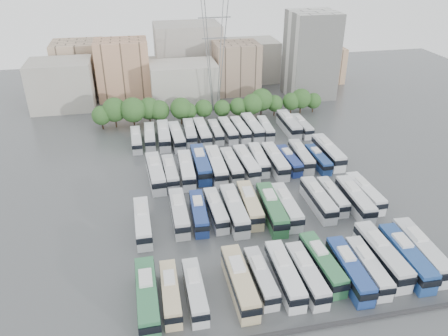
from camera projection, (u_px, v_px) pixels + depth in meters
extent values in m
plane|color=#424447|center=(252.00, 199.00, 86.43)|extent=(220.00, 220.00, 0.00)
cube|color=#2D2D30|center=(316.00, 327.00, 57.81)|extent=(56.00, 0.50, 0.50)
cylinder|color=black|center=(103.00, 126.00, 116.86)|extent=(0.36, 0.36, 2.13)
sphere|color=#234C1E|center=(101.00, 115.00, 115.49)|extent=(5.12, 5.12, 5.12)
cylinder|color=black|center=(116.00, 123.00, 117.97)|extent=(0.36, 0.36, 2.70)
sphere|color=#234C1E|center=(114.00, 110.00, 116.24)|extent=(6.48, 6.48, 6.48)
cylinder|color=black|center=(134.00, 123.00, 117.52)|extent=(0.36, 0.36, 2.77)
sphere|color=#234C1E|center=(133.00, 110.00, 115.74)|extent=(6.66, 6.66, 6.66)
cylinder|color=black|center=(150.00, 120.00, 119.71)|extent=(0.36, 0.36, 2.50)
sphere|color=#234C1E|center=(149.00, 109.00, 118.11)|extent=(6.00, 6.00, 6.00)
cylinder|color=black|center=(160.00, 121.00, 119.35)|extent=(0.36, 0.36, 2.32)
sphere|color=#234C1E|center=(159.00, 110.00, 117.86)|extent=(5.56, 5.56, 5.56)
cylinder|color=black|center=(182.00, 120.00, 119.92)|extent=(0.36, 0.36, 2.47)
sphere|color=#234C1E|center=(181.00, 108.00, 118.34)|extent=(5.92, 5.92, 5.92)
cylinder|color=black|center=(189.00, 120.00, 120.64)|extent=(0.36, 0.36, 1.93)
sphere|color=#234C1E|center=(188.00, 111.00, 119.41)|extent=(4.62, 4.62, 4.62)
cylinder|color=black|center=(204.00, 118.00, 121.89)|extent=(0.36, 0.36, 2.06)
sphere|color=#234C1E|center=(204.00, 108.00, 120.57)|extent=(4.93, 4.93, 4.93)
cylinder|color=black|center=(222.00, 117.00, 122.59)|extent=(0.36, 0.36, 1.93)
sphere|color=#234C1E|center=(222.00, 108.00, 121.36)|extent=(4.63, 4.63, 4.63)
cylinder|color=black|center=(238.00, 116.00, 123.23)|extent=(0.36, 0.36, 2.04)
sphere|color=#234C1E|center=(238.00, 107.00, 121.92)|extent=(4.90, 4.90, 4.90)
cylinder|color=black|center=(252.00, 115.00, 123.35)|extent=(0.36, 0.36, 2.40)
sphere|color=#234C1E|center=(252.00, 104.00, 121.81)|extent=(5.77, 5.77, 5.77)
cylinder|color=black|center=(261.00, 112.00, 125.27)|extent=(0.36, 0.36, 2.66)
sphere|color=#234C1E|center=(262.00, 100.00, 123.56)|extent=(6.38, 6.38, 6.38)
cylinder|color=black|center=(274.00, 112.00, 125.85)|extent=(0.36, 0.36, 1.97)
sphere|color=#234C1E|center=(275.00, 103.00, 124.59)|extent=(4.74, 4.74, 4.74)
cylinder|color=black|center=(291.00, 111.00, 126.77)|extent=(0.36, 0.36, 2.09)
sphere|color=#234C1E|center=(291.00, 101.00, 125.43)|extent=(5.02, 5.02, 5.02)
cylinder|color=black|center=(300.00, 109.00, 127.45)|extent=(0.36, 0.36, 2.39)
sphere|color=#234C1E|center=(301.00, 99.00, 125.92)|extent=(5.75, 5.75, 5.75)
cylinder|color=black|center=(313.00, 109.00, 128.17)|extent=(0.36, 0.36, 1.90)
sphere|color=#234C1E|center=(313.00, 101.00, 126.96)|extent=(4.56, 4.56, 4.56)
cube|color=#9E998E|center=(62.00, 85.00, 129.22)|extent=(18.00, 14.00, 14.00)
cube|color=tan|center=(123.00, 69.00, 136.65)|extent=(16.00, 12.00, 18.00)
cube|color=#ADA89E|center=(184.00, 83.00, 134.35)|extent=(20.00, 14.00, 12.00)
cube|color=gray|center=(236.00, 68.00, 141.78)|extent=(14.00, 12.00, 16.00)
cube|color=gray|center=(188.00, 54.00, 150.44)|extent=(22.00, 16.00, 20.00)
cube|color=tan|center=(80.00, 66.00, 143.27)|extent=(16.00, 14.00, 16.00)
cube|color=#A39E93|center=(251.00, 60.00, 154.03)|extent=(18.00, 14.00, 14.00)
cube|color=tan|center=(321.00, 64.00, 153.58)|extent=(14.00, 12.00, 12.00)
cube|color=gray|center=(155.00, 75.00, 145.49)|extent=(12.00, 10.00, 10.00)
cube|color=silver|center=(311.00, 55.00, 136.41)|extent=(14.00, 14.00, 26.00)
cylinder|color=slate|center=(209.00, 55.00, 119.85)|extent=(2.90, 2.91, 33.83)
cylinder|color=slate|center=(207.00, 52.00, 123.31)|extent=(2.90, 2.91, 33.83)
cylinder|color=slate|center=(223.00, 54.00, 120.56)|extent=(2.90, 2.91, 33.83)
cylinder|color=slate|center=(220.00, 51.00, 124.02)|extent=(2.90, 2.91, 33.83)
cube|color=slate|center=(214.00, 17.00, 117.44)|extent=(9.00, 0.30, 0.30)
cube|color=slate|center=(215.00, 38.00, 120.01)|extent=(7.00, 0.30, 0.30)
cube|color=#2F6E45|center=(147.00, 297.00, 60.49)|extent=(2.87, 12.94, 3.66)
cube|color=black|center=(147.00, 294.00, 60.02)|extent=(3.01, 13.14, 1.08)
cube|color=silver|center=(145.00, 278.00, 60.91)|extent=(1.86, 3.46, 0.47)
cube|color=#CDB88D|center=(171.00, 293.00, 61.48)|extent=(2.48, 10.98, 3.10)
cube|color=black|center=(170.00, 291.00, 61.08)|extent=(2.60, 11.14, 0.91)
cube|color=silver|center=(169.00, 277.00, 61.83)|extent=(1.59, 2.94, 0.40)
cube|color=silver|center=(195.00, 292.00, 61.80)|extent=(2.35, 11.01, 3.12)
cube|color=black|center=(195.00, 289.00, 61.40)|extent=(2.46, 11.17, 0.92)
cube|color=silver|center=(193.00, 275.00, 62.16)|extent=(1.56, 2.94, 0.40)
cube|color=#C8B489|center=(240.00, 283.00, 63.03)|extent=(2.90, 12.90, 3.65)
cube|color=black|center=(240.00, 280.00, 62.56)|extent=(3.03, 13.10, 1.07)
cube|color=silver|center=(237.00, 264.00, 63.44)|extent=(1.87, 3.45, 0.47)
cube|color=silver|center=(261.00, 278.00, 64.33)|extent=(2.58, 10.94, 3.08)
cube|color=black|center=(261.00, 275.00, 63.94)|extent=(2.70, 11.10, 0.91)
cube|color=silver|center=(258.00, 262.00, 64.68)|extent=(1.61, 2.94, 0.40)
cube|color=silver|center=(284.00, 275.00, 64.51)|extent=(2.71, 12.30, 3.48)
cube|color=black|center=(285.00, 272.00, 64.07)|extent=(2.83, 12.49, 1.02)
cube|color=silver|center=(282.00, 258.00, 64.91)|extent=(1.77, 3.29, 0.45)
cube|color=silver|center=(306.00, 275.00, 64.63)|extent=(2.76, 11.84, 3.34)
cube|color=black|center=(307.00, 272.00, 64.21)|extent=(2.88, 12.02, 0.98)
cube|color=silver|center=(304.00, 259.00, 65.01)|extent=(1.74, 3.18, 0.43)
cube|color=#2F6E42|center=(322.00, 264.00, 66.76)|extent=(3.16, 12.18, 3.42)
cube|color=black|center=(323.00, 261.00, 66.32)|extent=(3.29, 12.37, 1.01)
cube|color=silver|center=(319.00, 248.00, 67.14)|extent=(1.87, 3.30, 0.44)
cube|color=navy|center=(349.00, 270.00, 65.40)|extent=(2.99, 12.40, 3.49)
cube|color=black|center=(350.00, 268.00, 64.95)|extent=(3.12, 12.59, 1.03)
cube|color=silver|center=(347.00, 254.00, 65.81)|extent=(1.84, 3.34, 0.45)
cube|color=silver|center=(368.00, 268.00, 66.10)|extent=(2.75, 11.55, 3.26)
cube|color=black|center=(369.00, 265.00, 65.68)|extent=(2.87, 11.73, 0.96)
cube|color=silver|center=(365.00, 252.00, 66.48)|extent=(1.71, 3.11, 0.42)
cube|color=silver|center=(381.00, 256.00, 68.17)|extent=(2.97, 13.44, 3.80)
cube|color=black|center=(383.00, 253.00, 67.68)|extent=(3.11, 13.64, 1.12)
cube|color=silver|center=(378.00, 238.00, 68.60)|extent=(1.93, 3.59, 0.49)
cube|color=navy|center=(406.00, 258.00, 67.84)|extent=(3.10, 13.20, 3.72)
cube|color=black|center=(407.00, 255.00, 67.36)|extent=(3.24, 13.40, 1.10)
cube|color=silver|center=(403.00, 240.00, 68.27)|extent=(1.94, 3.55, 0.48)
cube|color=silver|center=(420.00, 251.00, 69.12)|extent=(3.36, 13.45, 3.78)
cube|color=black|center=(422.00, 248.00, 68.63)|extent=(3.50, 13.65, 1.11)
cube|color=silver|center=(417.00, 234.00, 69.56)|extent=(2.03, 3.63, 0.49)
cube|color=silver|center=(143.00, 223.00, 76.26)|extent=(2.71, 12.05, 3.41)
cube|color=black|center=(142.00, 220.00, 75.82)|extent=(2.84, 12.23, 1.00)
cube|color=silver|center=(141.00, 209.00, 76.65)|extent=(1.75, 3.23, 0.44)
cube|color=silver|center=(179.00, 213.00, 78.88)|extent=(2.65, 12.18, 3.45)
cube|color=black|center=(179.00, 211.00, 78.44)|extent=(2.77, 12.37, 1.01)
cube|color=silver|center=(178.00, 200.00, 79.28)|extent=(1.74, 3.25, 0.45)
cube|color=navy|center=(199.00, 213.00, 79.10)|extent=(2.89, 11.46, 3.22)
cube|color=black|center=(199.00, 211.00, 78.69)|extent=(3.01, 11.64, 0.95)
cube|color=silver|center=(198.00, 201.00, 79.48)|extent=(1.74, 3.10, 0.42)
cube|color=silver|center=(216.00, 210.00, 79.95)|extent=(2.77, 11.40, 3.21)
cube|color=black|center=(216.00, 208.00, 79.54)|extent=(2.89, 11.58, 0.94)
cube|color=silver|center=(214.00, 198.00, 80.31)|extent=(1.70, 3.07, 0.42)
cube|color=silver|center=(234.00, 210.00, 79.50)|extent=(2.82, 13.02, 3.69)
cube|color=black|center=(234.00, 208.00, 79.02)|extent=(2.95, 13.22, 1.08)
cube|color=silver|center=(232.00, 196.00, 79.92)|extent=(1.86, 3.48, 0.48)
cube|color=beige|center=(250.00, 205.00, 81.25)|extent=(3.10, 12.47, 3.51)
cube|color=black|center=(250.00, 202.00, 80.80)|extent=(3.23, 12.66, 1.03)
cube|color=silver|center=(248.00, 192.00, 81.66)|extent=(1.88, 3.37, 0.45)
cube|color=#2D693C|center=(271.00, 209.00, 79.77)|extent=(3.38, 13.42, 3.77)
cube|color=black|center=(272.00, 206.00, 79.28)|extent=(3.52, 13.62, 1.11)
cube|color=silver|center=(270.00, 195.00, 80.21)|extent=(2.03, 3.63, 0.49)
cube|color=silver|center=(286.00, 207.00, 80.75)|extent=(2.75, 12.19, 3.44)
cube|color=black|center=(287.00, 204.00, 80.30)|extent=(2.87, 12.38, 1.01)
cube|color=silver|center=(284.00, 194.00, 81.14)|extent=(1.77, 3.27, 0.45)
cube|color=silver|center=(318.00, 200.00, 82.83)|extent=(2.63, 12.31, 3.49)
cube|color=black|center=(319.00, 197.00, 82.38)|extent=(2.75, 12.50, 1.03)
cube|color=silver|center=(316.00, 187.00, 83.23)|extent=(1.75, 3.29, 0.45)
cube|color=silver|center=(332.00, 197.00, 84.30)|extent=(2.39, 10.77, 3.04)
cube|color=black|center=(333.00, 194.00, 83.91)|extent=(2.50, 10.93, 0.90)
cube|color=silver|center=(331.00, 185.00, 84.65)|extent=(1.55, 2.88, 0.39)
cube|color=silver|center=(355.00, 199.00, 82.87)|extent=(3.09, 12.68, 3.57)
cube|color=black|center=(356.00, 197.00, 82.41)|extent=(3.22, 12.88, 1.05)
cube|color=silver|center=(353.00, 186.00, 83.29)|extent=(1.89, 3.42, 0.46)
cube|color=silver|center=(365.00, 193.00, 85.10)|extent=(2.76, 11.75, 3.31)
cube|color=black|center=(366.00, 191.00, 84.67)|extent=(2.88, 11.93, 0.97)
cube|color=silver|center=(362.00, 181.00, 85.47)|extent=(1.73, 3.16, 0.43)
cube|color=silver|center=(156.00, 173.00, 91.81)|extent=(3.49, 13.34, 3.74)
cube|color=black|center=(155.00, 171.00, 91.33)|extent=(3.63, 13.55, 1.10)
cube|color=silver|center=(154.00, 161.00, 92.22)|extent=(2.05, 3.62, 0.48)
cube|color=silver|center=(170.00, 173.00, 92.48)|extent=(2.69, 11.49, 3.24)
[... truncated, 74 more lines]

